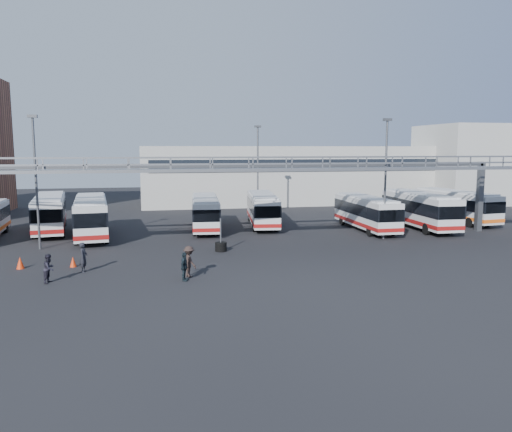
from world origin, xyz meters
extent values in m
plane|color=black|center=(0.00, 0.00, 0.00)|extent=(140.00, 140.00, 0.00)
cube|color=gray|center=(0.00, 5.00, 6.10)|extent=(50.00, 1.80, 0.22)
cube|color=gray|center=(0.00, 4.15, 7.05)|extent=(50.00, 0.10, 0.10)
cube|color=gray|center=(0.00, 5.85, 7.05)|extent=(50.00, 0.10, 0.10)
cube|color=#4C4F54|center=(0.00, 9.00, 6.30)|extent=(45.00, 0.50, 0.35)
cube|color=#9E9E99|center=(12.00, 38.00, 4.00)|extent=(42.00, 14.00, 8.00)
cube|color=#B2B2AD|center=(38.00, 32.00, 5.50)|extent=(14.00, 12.00, 11.00)
cylinder|color=#4C4F54|center=(-16.00, 8.00, 5.00)|extent=(0.18, 0.18, 10.00)
cube|color=#4C4F54|center=(-16.00, 8.00, 10.10)|extent=(0.70, 0.35, 0.22)
cylinder|color=#4C4F54|center=(12.00, 7.00, 5.00)|extent=(0.18, 0.18, 10.00)
cube|color=#4C4F54|center=(12.00, 7.00, 10.10)|extent=(0.70, 0.35, 0.22)
cylinder|color=#4C4F54|center=(4.00, 22.00, 5.00)|extent=(0.18, 0.18, 10.00)
cube|color=#4C4F54|center=(4.00, 22.00, 10.10)|extent=(0.70, 0.35, 0.22)
cylinder|color=black|center=(-20.82, 16.82, 0.45)|extent=(0.35, 0.93, 0.91)
cube|color=silver|center=(-16.85, 16.41, 1.85)|extent=(4.15, 11.42, 2.79)
cube|color=black|center=(-16.85, 16.41, 2.18)|extent=(4.22, 11.48, 1.12)
cube|color=maroon|center=(-16.85, 16.41, 0.86)|extent=(4.21, 11.47, 0.36)
cube|color=silver|center=(-16.85, 16.41, 3.33)|extent=(3.73, 10.27, 0.16)
cylinder|color=black|center=(-17.46, 12.70, 0.51)|extent=(0.45, 1.05, 1.01)
cylinder|color=black|center=(-15.18, 13.04, 0.51)|extent=(0.45, 1.05, 1.01)
cylinder|color=black|center=(-18.51, 19.77, 0.51)|extent=(0.45, 1.05, 1.01)
cylinder|color=black|center=(-16.23, 20.11, 0.51)|extent=(0.45, 1.05, 1.01)
cube|color=silver|center=(-12.75, 12.91, 1.89)|extent=(3.85, 11.60, 2.84)
cube|color=black|center=(-12.75, 12.91, 2.22)|extent=(3.92, 11.66, 1.14)
cube|color=maroon|center=(-12.75, 12.91, 0.88)|extent=(3.91, 11.65, 0.36)
cube|color=silver|center=(-12.75, 12.91, 3.39)|extent=(3.47, 10.44, 0.17)
cylinder|color=black|center=(-13.50, 9.16, 0.52)|extent=(0.42, 1.06, 1.03)
cylinder|color=black|center=(-11.17, 9.43, 0.52)|extent=(0.42, 1.06, 1.03)
cylinder|color=black|center=(-14.32, 16.40, 0.52)|extent=(0.42, 1.06, 1.03)
cylinder|color=black|center=(-11.99, 16.66, 0.52)|extent=(0.42, 1.06, 1.03)
cube|color=silver|center=(-2.57, 14.81, 1.73)|extent=(3.10, 10.54, 2.60)
cube|color=black|center=(-2.57, 14.81, 2.03)|extent=(3.17, 10.60, 1.04)
cube|color=maroon|center=(-2.57, 14.81, 0.80)|extent=(3.16, 10.59, 0.33)
cube|color=silver|center=(-2.57, 14.81, 3.10)|extent=(2.79, 9.49, 0.15)
cylinder|color=black|center=(-3.87, 11.56, 0.47)|extent=(0.35, 0.96, 0.95)
cylinder|color=black|center=(-1.75, 11.41, 0.47)|extent=(0.35, 0.96, 0.95)
cylinder|color=black|center=(-3.39, 18.20, 0.47)|extent=(0.35, 0.96, 0.95)
cylinder|color=black|center=(-1.27, 18.05, 0.47)|extent=(0.35, 0.96, 0.95)
cube|color=silver|center=(3.27, 16.02, 1.76)|extent=(3.68, 10.84, 2.66)
cube|color=black|center=(3.27, 16.02, 2.08)|extent=(3.75, 10.91, 1.06)
cube|color=maroon|center=(3.27, 16.02, 0.82)|extent=(3.74, 10.90, 0.34)
cube|color=silver|center=(3.27, 16.02, 3.17)|extent=(3.31, 9.76, 0.15)
cylinder|color=black|center=(1.78, 12.78, 0.48)|extent=(0.40, 0.99, 0.97)
cylinder|color=black|center=(3.94, 12.52, 0.48)|extent=(0.40, 0.99, 0.97)
cylinder|color=black|center=(2.60, 19.53, 0.48)|extent=(0.40, 0.99, 0.97)
cylinder|color=black|center=(4.76, 19.27, 0.48)|extent=(0.40, 0.99, 0.97)
cube|color=silver|center=(12.40, 11.66, 1.73)|extent=(2.39, 10.46, 2.61)
cube|color=black|center=(12.40, 11.66, 2.04)|extent=(2.45, 10.52, 1.05)
cube|color=maroon|center=(12.40, 11.66, 0.81)|extent=(2.44, 10.51, 0.33)
cube|color=silver|center=(12.40, 11.66, 3.12)|extent=(2.15, 9.41, 0.15)
cylinder|color=black|center=(11.33, 8.31, 0.48)|extent=(0.29, 0.95, 0.95)
cylinder|color=black|center=(13.47, 8.31, 0.48)|extent=(0.29, 0.95, 0.95)
cylinder|color=black|center=(11.32, 15.00, 0.48)|extent=(0.29, 0.95, 0.95)
cylinder|color=black|center=(13.46, 15.01, 0.48)|extent=(0.29, 0.95, 0.95)
cube|color=silver|center=(17.91, 11.67, 1.88)|extent=(2.82, 11.40, 2.84)
cube|color=black|center=(17.91, 11.67, 2.22)|extent=(2.88, 11.46, 1.13)
cube|color=maroon|center=(17.91, 11.67, 0.88)|extent=(2.87, 11.45, 0.36)
cube|color=silver|center=(17.91, 11.67, 3.38)|extent=(2.54, 10.26, 0.17)
cylinder|color=black|center=(16.66, 8.07, 0.52)|extent=(0.33, 1.04, 1.03)
cylinder|color=black|center=(19.00, 8.02, 0.52)|extent=(0.33, 1.04, 1.03)
cylinder|color=black|center=(16.81, 15.33, 0.52)|extent=(0.33, 1.04, 1.03)
cylinder|color=black|center=(19.15, 15.28, 0.52)|extent=(0.33, 1.04, 1.03)
cube|color=silver|center=(23.72, 14.68, 1.80)|extent=(3.89, 11.11, 2.72)
cube|color=black|center=(23.72, 14.68, 2.13)|extent=(3.96, 11.18, 1.09)
cube|color=orange|center=(23.72, 14.68, 0.84)|extent=(3.95, 11.16, 0.35)
cube|color=silver|center=(23.72, 14.68, 3.24)|extent=(3.50, 10.00, 0.16)
cylinder|color=black|center=(23.07, 11.08, 0.49)|extent=(0.42, 1.02, 0.99)
cylinder|color=black|center=(25.28, 11.38, 0.49)|extent=(0.42, 1.02, 0.99)
cylinder|color=black|center=(22.15, 17.98, 0.49)|extent=(0.42, 1.02, 0.99)
cylinder|color=black|center=(24.36, 18.28, 0.49)|extent=(0.42, 1.02, 0.99)
imported|color=black|center=(-11.67, -0.14, 0.94)|extent=(0.56, 0.75, 1.88)
imported|color=black|center=(-13.27, -2.39, 0.84)|extent=(0.85, 0.97, 1.69)
imported|color=#2B201D|center=(-5.25, -2.63, 0.95)|extent=(1.23, 1.41, 1.90)
imported|color=black|center=(-5.58, -3.52, 0.85)|extent=(0.72, 1.07, 1.69)
cone|color=red|center=(-15.83, 1.57, 0.39)|extent=(0.52, 0.52, 0.79)
cone|color=red|center=(-12.56, 1.43, 0.34)|extent=(0.47, 0.47, 0.69)
cylinder|color=black|center=(-2.40, 4.50, 0.13)|extent=(0.88, 0.88, 0.21)
cylinder|color=black|center=(-2.40, 4.50, 0.36)|extent=(0.88, 0.88, 0.21)
cylinder|color=black|center=(-2.40, 4.50, 0.59)|extent=(0.88, 0.88, 0.21)
cylinder|color=#4C4F54|center=(-2.40, 4.50, 1.26)|extent=(0.13, 0.13, 2.51)
camera|label=1|loc=(-7.05, -32.30, 7.72)|focal=35.00mm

